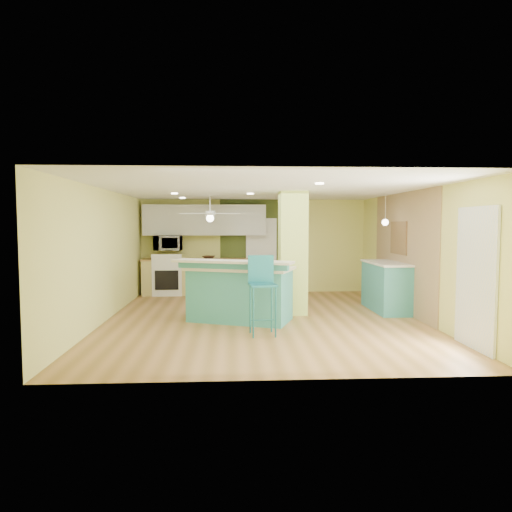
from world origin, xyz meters
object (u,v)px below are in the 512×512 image
(bar_stool, at_px, (262,282))
(canister, at_px, (252,262))
(peninsula, at_px, (240,292))
(fruit_bowl, at_px, (209,257))
(side_counter, at_px, (387,286))

(bar_stool, xyz_separation_m, canister, (-0.11, 1.17, 0.24))
(peninsula, height_order, fruit_bowl, peninsula)
(peninsula, distance_m, canister, 0.62)
(bar_stool, bearing_deg, fruit_bowl, 98.73)
(peninsula, height_order, side_counter, peninsula)
(peninsula, bearing_deg, side_counter, 35.96)
(side_counter, distance_m, fruit_bowl, 4.62)
(peninsula, xyz_separation_m, side_counter, (3.15, 0.87, -0.03))
(fruit_bowl, distance_m, canister, 3.36)
(bar_stool, relative_size, side_counter, 0.82)
(peninsula, relative_size, canister, 13.70)
(canister, bearing_deg, peninsula, -157.86)
(peninsula, distance_m, fruit_bowl, 3.42)
(side_counter, bearing_deg, peninsula, -164.56)
(peninsula, distance_m, side_counter, 3.27)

